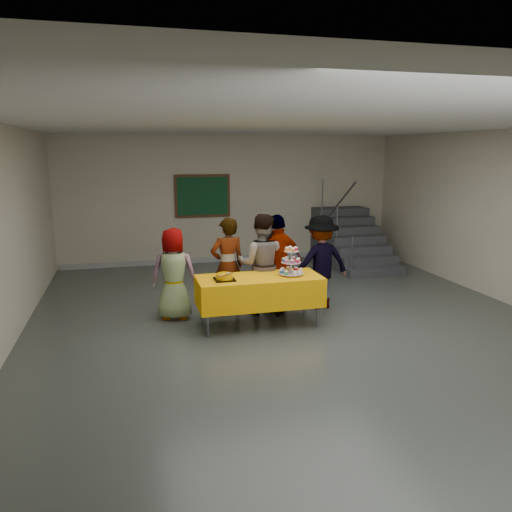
{
  "coord_description": "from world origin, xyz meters",
  "views": [
    {
      "loc": [
        -2.37,
        -6.68,
        2.62
      ],
      "look_at": [
        -0.51,
        0.57,
        1.05
      ],
      "focal_mm": 35.0,
      "sensor_mm": 36.0,
      "label": 1
    }
  ],
  "objects_px": {
    "cupcake_stand": "(291,264)",
    "schoolchild_b": "(228,266)",
    "bake_table": "(259,290)",
    "schoolchild_a": "(174,274)",
    "schoolchild_c": "(261,264)",
    "bear_cake": "(224,276)",
    "schoolchild_d": "(278,263)",
    "staircase": "(349,242)",
    "schoolchild_e": "(321,262)",
    "noticeboard": "(203,196)"
  },
  "relations": [
    {
      "from": "schoolchild_a",
      "to": "schoolchild_d",
      "type": "xyz_separation_m",
      "value": [
        1.7,
        -0.04,
        0.08
      ]
    },
    {
      "from": "noticeboard",
      "to": "bake_table",
      "type": "bearing_deg",
      "value": -87.96
    },
    {
      "from": "cupcake_stand",
      "to": "noticeboard",
      "type": "distance_m",
      "value": 4.7
    },
    {
      "from": "schoolchild_e",
      "to": "bake_table",
      "type": "bearing_deg",
      "value": 20.84
    },
    {
      "from": "cupcake_stand",
      "to": "noticeboard",
      "type": "height_order",
      "value": "noticeboard"
    },
    {
      "from": "bake_table",
      "to": "schoolchild_a",
      "type": "relative_size",
      "value": 1.28
    },
    {
      "from": "schoolchild_c",
      "to": "noticeboard",
      "type": "height_order",
      "value": "noticeboard"
    },
    {
      "from": "bake_table",
      "to": "schoolchild_c",
      "type": "bearing_deg",
      "value": 71.89
    },
    {
      "from": "bear_cake",
      "to": "schoolchild_b",
      "type": "xyz_separation_m",
      "value": [
        0.21,
        0.8,
        -0.03
      ]
    },
    {
      "from": "bake_table",
      "to": "schoolchild_b",
      "type": "xyz_separation_m",
      "value": [
        -0.34,
        0.75,
        0.24
      ]
    },
    {
      "from": "schoolchild_e",
      "to": "schoolchild_c",
      "type": "bearing_deg",
      "value": -3.56
    },
    {
      "from": "schoolchild_b",
      "to": "staircase",
      "type": "relative_size",
      "value": 0.66
    },
    {
      "from": "schoolchild_c",
      "to": "noticeboard",
      "type": "relative_size",
      "value": 1.27
    },
    {
      "from": "schoolchild_b",
      "to": "staircase",
      "type": "distance_m",
      "value": 4.67
    },
    {
      "from": "schoolchild_e",
      "to": "noticeboard",
      "type": "xyz_separation_m",
      "value": [
        -1.4,
        3.97,
        0.81
      ]
    },
    {
      "from": "cupcake_stand",
      "to": "staircase",
      "type": "height_order",
      "value": "staircase"
    },
    {
      "from": "bake_table",
      "to": "schoolchild_d",
      "type": "relative_size",
      "value": 1.16
    },
    {
      "from": "schoolchild_b",
      "to": "bear_cake",
      "type": "bearing_deg",
      "value": 67.54
    },
    {
      "from": "cupcake_stand",
      "to": "bear_cake",
      "type": "relative_size",
      "value": 1.24
    },
    {
      "from": "schoolchild_a",
      "to": "schoolchild_c",
      "type": "distance_m",
      "value": 1.41
    },
    {
      "from": "bake_table",
      "to": "schoolchild_e",
      "type": "bearing_deg",
      "value": 26.95
    },
    {
      "from": "staircase",
      "to": "schoolchild_c",
      "type": "bearing_deg",
      "value": -133.53
    },
    {
      "from": "schoolchild_d",
      "to": "noticeboard",
      "type": "relative_size",
      "value": 1.25
    },
    {
      "from": "schoolchild_c",
      "to": "bear_cake",
      "type": "bearing_deg",
      "value": 60.18
    },
    {
      "from": "schoolchild_b",
      "to": "schoolchild_e",
      "type": "height_order",
      "value": "schoolchild_b"
    },
    {
      "from": "schoolchild_d",
      "to": "staircase",
      "type": "relative_size",
      "value": 0.68
    },
    {
      "from": "bake_table",
      "to": "schoolchild_d",
      "type": "xyz_separation_m",
      "value": [
        0.48,
        0.62,
        0.26
      ]
    },
    {
      "from": "bear_cake",
      "to": "staircase",
      "type": "xyz_separation_m",
      "value": [
        3.75,
        3.82,
        -0.34
      ]
    },
    {
      "from": "staircase",
      "to": "schoolchild_a",
      "type": "bearing_deg",
      "value": -145.03
    },
    {
      "from": "schoolchild_b",
      "to": "schoolchild_d",
      "type": "height_order",
      "value": "schoolchild_d"
    },
    {
      "from": "bake_table",
      "to": "bear_cake",
      "type": "bearing_deg",
      "value": -174.3
    },
    {
      "from": "schoolchild_e",
      "to": "noticeboard",
      "type": "relative_size",
      "value": 1.22
    },
    {
      "from": "bake_table",
      "to": "bear_cake",
      "type": "relative_size",
      "value": 5.25
    },
    {
      "from": "schoolchild_e",
      "to": "staircase",
      "type": "height_order",
      "value": "staircase"
    },
    {
      "from": "schoolchild_a",
      "to": "staircase",
      "type": "height_order",
      "value": "staircase"
    },
    {
      "from": "schoolchild_a",
      "to": "schoolchild_c",
      "type": "relative_size",
      "value": 0.89
    },
    {
      "from": "schoolchild_a",
      "to": "noticeboard",
      "type": "bearing_deg",
      "value": -92.74
    },
    {
      "from": "bake_table",
      "to": "noticeboard",
      "type": "distance_m",
      "value": 4.72
    },
    {
      "from": "cupcake_stand",
      "to": "staircase",
      "type": "bearing_deg",
      "value": 54.28
    },
    {
      "from": "noticeboard",
      "to": "bear_cake",
      "type": "bearing_deg",
      "value": -94.68
    },
    {
      "from": "staircase",
      "to": "noticeboard",
      "type": "bearing_deg",
      "value": 166.08
    },
    {
      "from": "bake_table",
      "to": "schoolchild_a",
      "type": "xyz_separation_m",
      "value": [
        -1.22,
        0.66,
        0.18
      ]
    },
    {
      "from": "cupcake_stand",
      "to": "schoolchild_b",
      "type": "relative_size",
      "value": 0.28
    },
    {
      "from": "schoolchild_d",
      "to": "schoolchild_e",
      "type": "height_order",
      "value": "schoolchild_d"
    },
    {
      "from": "bear_cake",
      "to": "schoolchild_e",
      "type": "height_order",
      "value": "schoolchild_e"
    },
    {
      "from": "bake_table",
      "to": "schoolchild_c",
      "type": "distance_m",
      "value": 0.67
    },
    {
      "from": "bake_table",
      "to": "schoolchild_a",
      "type": "height_order",
      "value": "schoolchild_a"
    },
    {
      "from": "bake_table",
      "to": "noticeboard",
      "type": "xyz_separation_m",
      "value": [
        -0.16,
        4.6,
        1.04
      ]
    },
    {
      "from": "bear_cake",
      "to": "staircase",
      "type": "relative_size",
      "value": 0.15
    },
    {
      "from": "schoolchild_b",
      "to": "schoolchild_c",
      "type": "height_order",
      "value": "schoolchild_c"
    }
  ]
}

